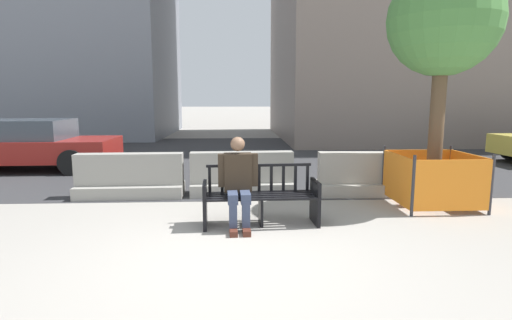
% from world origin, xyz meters
% --- Properties ---
extents(ground_plane, '(200.00, 200.00, 0.00)m').
position_xyz_m(ground_plane, '(0.00, 0.00, 0.00)').
color(ground_plane, gray).
extents(street_asphalt, '(120.00, 12.00, 0.01)m').
position_xyz_m(street_asphalt, '(0.00, 8.70, 0.00)').
color(street_asphalt, '#333335').
rests_on(street_asphalt, ground).
extents(street_bench, '(1.71, 0.61, 0.88)m').
position_xyz_m(street_bench, '(0.44, 1.32, 0.40)').
color(street_bench, black).
rests_on(street_bench, ground).
extents(seated_person, '(0.59, 0.74, 1.31)m').
position_xyz_m(seated_person, '(0.11, 1.24, 0.69)').
color(seated_person, '#2D2319').
rests_on(seated_person, ground).
extents(jersey_barrier_centre, '(2.03, 0.76, 0.84)m').
position_xyz_m(jersey_barrier_centre, '(0.19, 3.26, 0.34)').
color(jersey_barrier_centre, gray).
rests_on(jersey_barrier_centre, ground).
extents(jersey_barrier_left, '(2.02, 0.73, 0.84)m').
position_xyz_m(jersey_barrier_left, '(-1.95, 3.14, 0.34)').
color(jersey_barrier_left, gray).
rests_on(jersey_barrier_left, ground).
extents(jersey_barrier_right, '(2.03, 0.77, 0.84)m').
position_xyz_m(jersey_barrier_right, '(2.68, 3.11, 0.34)').
color(jersey_barrier_right, '#9E998E').
rests_on(jersey_barrier_right, ground).
extents(street_tree, '(1.83, 1.83, 4.06)m').
position_xyz_m(street_tree, '(3.52, 2.27, 3.10)').
color(street_tree, brown).
rests_on(street_tree, ground).
extents(construction_fence, '(1.33, 1.33, 0.99)m').
position_xyz_m(construction_fence, '(3.52, 2.27, 0.49)').
color(construction_fence, '#2D2D33').
rests_on(construction_fence, ground).
extents(car_sedan_mid, '(4.12, 2.08, 1.33)m').
position_xyz_m(car_sedan_mid, '(-5.28, 6.29, 0.67)').
color(car_sedan_mid, maroon).
rests_on(car_sedan_mid, ground).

